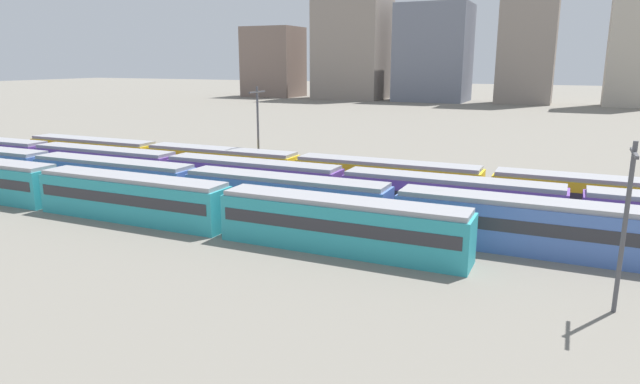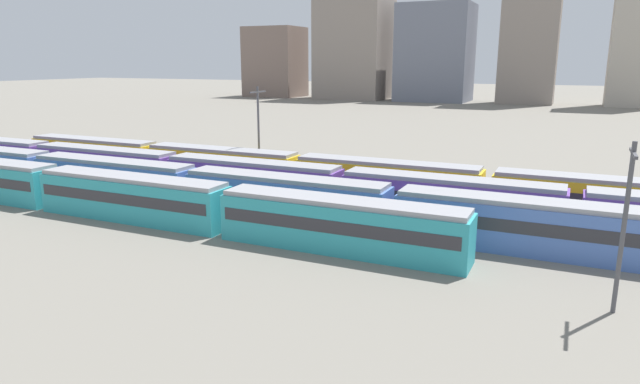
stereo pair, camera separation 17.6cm
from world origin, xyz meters
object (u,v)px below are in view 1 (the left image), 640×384
at_px(train_track_2, 252,179).
at_px(catenary_pole_0, 626,219).
at_px(train_track_0, 132,197).
at_px(catenary_pole_1, 258,128).
at_px(train_track_3, 487,189).
at_px(train_track_1, 192,187).

height_order(train_track_2, catenary_pole_0, catenary_pole_0).
relative_size(train_track_0, train_track_2, 0.60).
height_order(catenary_pole_0, catenary_pole_1, catenary_pole_1).
xyz_separation_m(train_track_3, catenary_pole_0, (9.28, -18.68, 3.20)).
height_order(train_track_3, catenary_pole_1, catenary_pole_1).
xyz_separation_m(train_track_1, catenary_pole_1, (-1.08, 13.58, 3.80)).
distance_m(train_track_2, train_track_3, 21.86).
bearing_deg(train_track_3, train_track_0, -149.57).
bearing_deg(train_track_2, train_track_0, -117.14).
bearing_deg(train_track_2, train_track_1, -120.98).
bearing_deg(train_track_0, train_track_2, 62.86).
height_order(train_track_2, train_track_3, same).
xyz_separation_m(train_track_2, train_track_3, (21.23, 5.20, 0.00)).
height_order(train_track_0, train_track_3, same).
bearing_deg(catenary_pole_0, catenary_pole_1, 147.80).
height_order(train_track_3, catenary_pole_0, catenary_pole_0).
relative_size(train_track_0, catenary_pole_1, 5.41).
xyz_separation_m(train_track_0, train_track_3, (26.56, 15.60, 0.00)).
relative_size(train_track_1, train_track_2, 0.80).
xyz_separation_m(train_track_0, train_track_2, (5.33, 10.40, 0.00)).
relative_size(train_track_2, catenary_pole_1, 9.08).
xyz_separation_m(train_track_0, catenary_pole_1, (1.13, 18.78, 3.80)).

